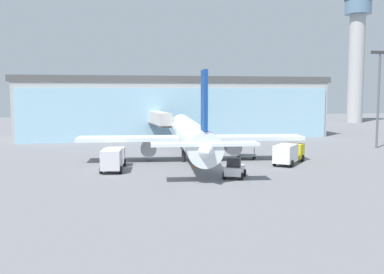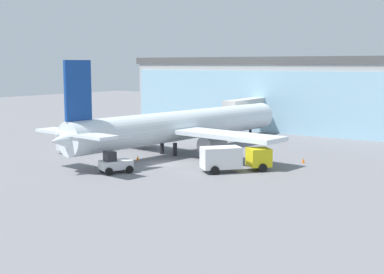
# 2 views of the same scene
# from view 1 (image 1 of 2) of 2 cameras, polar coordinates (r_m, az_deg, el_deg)

# --- Properties ---
(ground) EXTENTS (240.00, 240.00, 0.00)m
(ground) POSITION_cam_1_polar(r_m,az_deg,el_deg) (55.94, 4.20, -3.85)
(ground) COLOR slate
(terminal_building) EXTENTS (63.13, 17.56, 12.34)m
(terminal_building) POSITION_cam_1_polar(r_m,az_deg,el_deg) (94.12, -2.34, 3.86)
(terminal_building) COLOR #ABABAB
(terminal_building) RESTS_ON ground
(jet_bridge) EXTENTS (3.33, 14.87, 5.71)m
(jet_bridge) POSITION_cam_1_polar(r_m,az_deg,el_deg) (82.29, -4.41, 2.29)
(jet_bridge) COLOR beige
(jet_bridge) RESTS_ON ground
(control_tower) EXTENTS (8.04, 8.04, 36.77)m
(control_tower) POSITION_cam_1_polar(r_m,az_deg,el_deg) (145.36, 20.18, 10.18)
(control_tower) COLOR #AFAFAF
(control_tower) RESTS_ON ground
(apron_light_mast) EXTENTS (3.20, 0.40, 15.95)m
(apron_light_mast) POSITION_cam_1_polar(r_m,az_deg,el_deg) (80.14, 22.63, 5.57)
(apron_light_mast) COLOR #59595E
(apron_light_mast) RESTS_ON ground
(airplane) EXTENTS (30.58, 38.90, 11.56)m
(airplane) POSITION_cam_1_polar(r_m,az_deg,el_deg) (61.65, -0.20, 0.27)
(airplane) COLOR white
(airplane) RESTS_ON ground
(catering_truck) EXTENTS (3.32, 7.53, 2.65)m
(catering_truck) POSITION_cam_1_polar(r_m,az_deg,el_deg) (54.37, -10.01, -2.63)
(catering_truck) COLOR silver
(catering_truck) RESTS_ON ground
(fuel_truck) EXTENTS (6.35, 7.03, 2.65)m
(fuel_truck) POSITION_cam_1_polar(r_m,az_deg,el_deg) (59.34, 12.17, -1.97)
(fuel_truck) COLOR yellow
(fuel_truck) RESTS_ON ground
(baggage_cart) EXTENTS (3.19, 2.49, 1.50)m
(baggage_cart) POSITION_cam_1_polar(r_m,az_deg,el_deg) (63.02, 6.88, -2.32)
(baggage_cart) COLOR gray
(baggage_cart) RESTS_ON ground
(pushback_tug) EXTENTS (3.25, 3.67, 2.30)m
(pushback_tug) POSITION_cam_1_polar(r_m,az_deg,el_deg) (48.98, 5.42, -4.08)
(pushback_tug) COLOR silver
(pushback_tug) RESTS_ON ground
(safety_cone_nose) EXTENTS (0.36, 0.36, 0.55)m
(safety_cone_nose) POSITION_cam_1_polar(r_m,az_deg,el_deg) (55.00, 0.35, -3.71)
(safety_cone_nose) COLOR orange
(safety_cone_nose) RESTS_ON ground
(safety_cone_wingtip) EXTENTS (0.36, 0.36, 0.55)m
(safety_cone_wingtip) POSITION_cam_1_polar(r_m,az_deg,el_deg) (69.13, 12.17, -1.88)
(safety_cone_wingtip) COLOR orange
(safety_cone_wingtip) RESTS_ON ground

